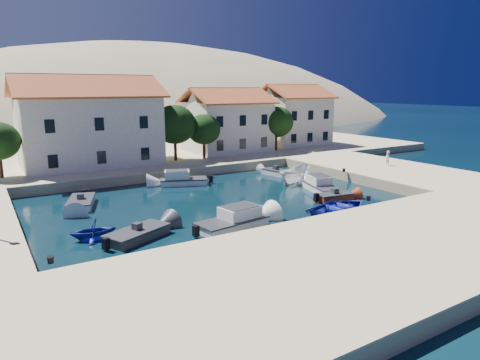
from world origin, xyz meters
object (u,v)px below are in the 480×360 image
rowboat_south (341,213)px  pedestrian (387,158)px  building_right (293,114)px  boat_east (295,183)px  cabin_cruiser_east (322,187)px  building_left (89,120)px  building_mid (227,119)px  cabin_cruiser_south (232,221)px

rowboat_south → pedestrian: (15.08, 8.20, 1.82)m
building_right → boat_east: size_ratio=1.98×
building_right → cabin_cruiser_east: (-14.22, -22.11, -5.00)m
boat_east → pedestrian: size_ratio=2.92×
building_right → rowboat_south: building_right is taller
building_left → building_mid: (18.00, 1.00, -0.71)m
boat_east → building_right: bearing=-57.4°
cabin_cruiser_east → pedestrian: bearing=-61.9°
building_left → cabin_cruiser_east: (15.78, -20.11, -5.46)m
building_mid → boat_east: building_mid is taller
building_left → building_mid: building_left is taller
rowboat_south → boat_east: boat_east is taller
building_left → boat_east: building_left is taller
building_mid → building_right: 12.04m
cabin_cruiser_east → boat_east: (0.33, 4.26, -0.48)m
building_mid → cabin_cruiser_south: size_ratio=1.98×
rowboat_south → boat_east: size_ratio=1.15×
pedestrian → cabin_cruiser_east: bearing=-0.0°
building_left → rowboat_south: bearing=-64.7°
building_left → building_right: (30.00, 2.00, -0.46)m
building_mid → boat_east: bearing=-96.4°
building_left → cabin_cruiser_south: bearing=-82.1°
building_mid → building_left: bearing=-176.8°
building_left → building_mid: 18.04m
pedestrian → boat_east: bearing=-21.1°
cabin_cruiser_east → building_right: bearing=-15.6°
rowboat_south → cabin_cruiser_east: cabin_cruiser_east is taller
cabin_cruiser_south → cabin_cruiser_east: same height
boat_east → building_left: bearing=26.0°
building_right → building_left: bearing=-176.2°
cabin_cruiser_south → pedestrian: bearing=7.7°
rowboat_south → building_right: bearing=-40.3°
building_left → boat_east: bearing=-44.5°
building_mid → rowboat_south: bearing=-101.9°
building_right → cabin_cruiser_south: bearing=-134.8°
cabin_cruiser_east → pedestrian: size_ratio=3.11×
cabin_cruiser_east → rowboat_south: bearing=166.8°
rowboat_south → cabin_cruiser_east: size_ratio=1.08×
building_left → pedestrian: bearing=-33.1°
building_left → cabin_cruiser_east: size_ratio=2.89×
rowboat_south → pedestrian: pedestrian is taller
cabin_cruiser_south → boat_east: cabin_cruiser_south is taller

